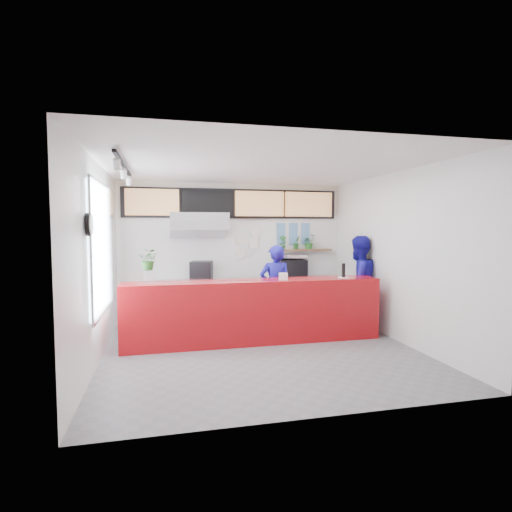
{
  "coord_description": "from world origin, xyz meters",
  "views": [
    {
      "loc": [
        -1.53,
        -6.34,
        2.0
      ],
      "look_at": [
        0.1,
        0.7,
        1.5
      ],
      "focal_mm": 28.0,
      "sensor_mm": 36.0,
      "label": 1
    }
  ],
  "objects_px": {
    "service_counter": "(254,311)",
    "espresso_machine": "(291,268)",
    "panini_oven": "(202,271)",
    "staff_center": "(275,288)",
    "pepper_mill": "(343,270)",
    "staff_right": "(358,282)"
  },
  "relations": [
    {
      "from": "panini_oven",
      "to": "espresso_machine",
      "type": "xyz_separation_m",
      "value": [
        2.02,
        0.0,
        -0.0
      ]
    },
    {
      "from": "espresso_machine",
      "to": "staff_right",
      "type": "distance_m",
      "value": 1.61
    },
    {
      "from": "service_counter",
      "to": "staff_center",
      "type": "distance_m",
      "value": 0.88
    },
    {
      "from": "panini_oven",
      "to": "pepper_mill",
      "type": "xyz_separation_m",
      "value": [
        2.4,
        -1.87,
        0.14
      ]
    },
    {
      "from": "panini_oven",
      "to": "pepper_mill",
      "type": "height_order",
      "value": "pepper_mill"
    },
    {
      "from": "staff_center",
      "to": "staff_right",
      "type": "bearing_deg",
      "value": -177.9
    },
    {
      "from": "staff_center",
      "to": "pepper_mill",
      "type": "distance_m",
      "value": 1.35
    },
    {
      "from": "service_counter",
      "to": "panini_oven",
      "type": "xyz_separation_m",
      "value": [
        -0.75,
        1.8,
        0.55
      ]
    },
    {
      "from": "panini_oven",
      "to": "espresso_machine",
      "type": "bearing_deg",
      "value": 13.61
    },
    {
      "from": "staff_center",
      "to": "pepper_mill",
      "type": "relative_size",
      "value": 6.71
    },
    {
      "from": "service_counter",
      "to": "espresso_machine",
      "type": "height_order",
      "value": "espresso_machine"
    },
    {
      "from": "espresso_machine",
      "to": "staff_right",
      "type": "bearing_deg",
      "value": -53.59
    },
    {
      "from": "service_counter",
      "to": "panini_oven",
      "type": "bearing_deg",
      "value": 112.63
    },
    {
      "from": "panini_oven",
      "to": "pepper_mill",
      "type": "relative_size",
      "value": 1.77
    },
    {
      "from": "pepper_mill",
      "to": "panini_oven",
      "type": "bearing_deg",
      "value": 142.08
    },
    {
      "from": "panini_oven",
      "to": "staff_center",
      "type": "height_order",
      "value": "staff_center"
    },
    {
      "from": "staff_right",
      "to": "panini_oven",
      "type": "bearing_deg",
      "value": -38.7
    },
    {
      "from": "service_counter",
      "to": "staff_center",
      "type": "xyz_separation_m",
      "value": [
        0.56,
        0.62,
        0.29
      ]
    },
    {
      "from": "service_counter",
      "to": "panini_oven",
      "type": "distance_m",
      "value": 2.03
    },
    {
      "from": "panini_oven",
      "to": "staff_right",
      "type": "relative_size",
      "value": 0.24
    },
    {
      "from": "espresso_machine",
      "to": "staff_right",
      "type": "height_order",
      "value": "staff_right"
    },
    {
      "from": "service_counter",
      "to": "pepper_mill",
      "type": "bearing_deg",
      "value": -2.4
    }
  ]
}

